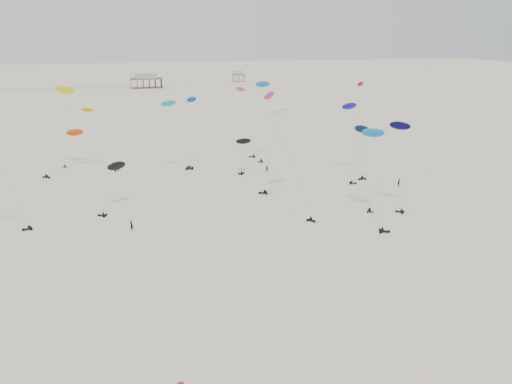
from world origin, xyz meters
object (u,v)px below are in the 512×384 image
object	(u,v)px
rig_0	(277,120)
rig_9	(352,121)
rig_4	(172,113)
spectator_0	(132,230)
pavilion_small	(239,77)
pavilion_main	(146,81)

from	to	relation	value
rig_0	rig_9	xyz separation A→B (m)	(27.26, 22.38, -5.13)
rig_4	spectator_0	world-z (taller)	rig_4
pavilion_small	rig_4	distance (m)	252.59
rig_4	spectator_0	bearing A→B (deg)	20.59
rig_0	spectator_0	size ratio (longest dim) A/B	11.78
pavilion_small	rig_0	distance (m)	285.68
rig_9	pavilion_main	bearing A→B (deg)	-9.78
pavilion_main	spectator_0	bearing A→B (deg)	-92.95
pavilion_main	pavilion_small	xyz separation A→B (m)	(70.00, 30.00, -0.74)
pavilion_small	spectator_0	size ratio (longest dim) A/B	3.99
pavilion_small	rig_9	bearing A→B (deg)	-95.58
rig_4	pavilion_main	bearing A→B (deg)	-144.62
spectator_0	pavilion_main	bearing A→B (deg)	-39.81
pavilion_main	spectator_0	xyz separation A→B (m)	(-13.31, -257.98, -4.22)
rig_9	spectator_0	bearing A→B (deg)	96.38
pavilion_small	spectator_0	world-z (taller)	pavilion_small
pavilion_main	rig_9	world-z (taller)	rig_9
spectator_0	rig_4	bearing A→B (deg)	-51.91
rig_4	rig_9	distance (m)	48.46
rig_0	pavilion_main	bearing A→B (deg)	-113.60
rig_0	rig_4	bearing A→B (deg)	-91.81
pavilion_main	rig_9	xyz separation A→B (m)	(44.78, -228.04, 9.11)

